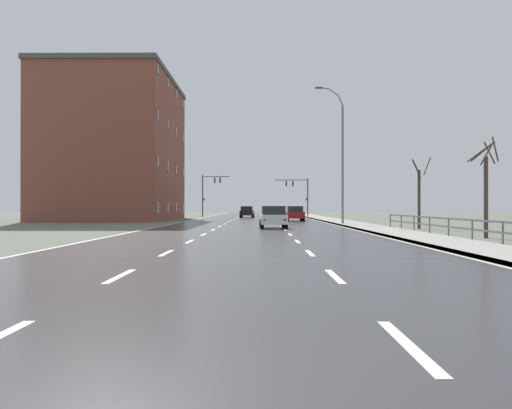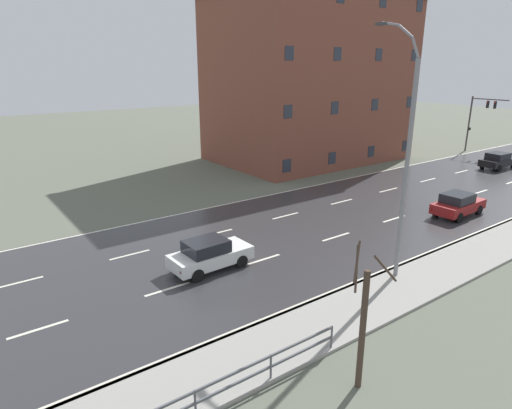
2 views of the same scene
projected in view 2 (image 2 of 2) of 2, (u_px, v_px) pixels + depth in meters
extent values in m
cube|color=#5B6051|center=(392.00, 204.00, 32.47)|extent=(160.00, 160.00, 0.12)
cube|color=#303033|center=(478.00, 179.00, 39.16)|extent=(14.00, 120.00, 0.02)
cube|color=beige|center=(18.00, 283.00, 20.58)|extent=(0.16, 2.20, 0.01)
cube|color=beige|center=(130.00, 255.00, 23.61)|extent=(0.16, 2.20, 0.01)
cube|color=beige|center=(217.00, 233.00, 26.63)|extent=(0.16, 2.20, 0.01)
cube|color=beige|center=(286.00, 216.00, 29.65)|extent=(0.16, 2.20, 0.01)
cube|color=beige|center=(342.00, 202.00, 32.67)|extent=(0.16, 2.20, 0.01)
cube|color=beige|center=(389.00, 190.00, 35.69)|extent=(0.16, 2.20, 0.01)
cube|color=beige|center=(428.00, 180.00, 38.72)|extent=(0.16, 2.20, 0.01)
cube|color=beige|center=(462.00, 172.00, 41.74)|extent=(0.16, 2.20, 0.01)
cube|color=beige|center=(491.00, 164.00, 44.76)|extent=(0.16, 2.20, 0.01)
cube|color=beige|center=(38.00, 329.00, 16.99)|extent=(0.16, 2.20, 0.01)
cube|color=beige|center=(168.00, 289.00, 20.01)|extent=(0.16, 2.20, 0.01)
cube|color=beige|center=(263.00, 260.00, 23.03)|extent=(0.16, 2.20, 0.01)
cube|color=beige|center=(336.00, 237.00, 26.05)|extent=(0.16, 2.20, 0.01)
cube|color=beige|center=(394.00, 219.00, 29.08)|extent=(0.16, 2.20, 0.01)
cube|color=beige|center=(441.00, 204.00, 32.10)|extent=(0.16, 2.20, 0.01)
cube|color=beige|center=(480.00, 192.00, 35.12)|extent=(0.16, 2.20, 0.01)
cube|color=beige|center=(412.00, 165.00, 44.43)|extent=(0.16, 120.00, 0.01)
cylinder|color=#515459|center=(195.00, 405.00, 12.59)|extent=(0.07, 0.07, 1.00)
cylinder|color=#515459|center=(271.00, 368.00, 14.12)|extent=(0.07, 0.07, 1.00)
cylinder|color=#515459|center=(331.00, 338.00, 15.64)|extent=(0.07, 0.07, 1.00)
cylinder|color=slate|center=(406.00, 176.00, 19.69)|extent=(0.20, 0.20, 9.99)
cylinder|color=slate|center=(415.00, 48.00, 18.19)|extent=(0.48, 0.11, 0.86)
cylinder|color=slate|center=(406.00, 31.00, 18.42)|extent=(0.80, 0.11, 0.61)
cylinder|color=slate|center=(390.00, 24.00, 18.94)|extent=(0.91, 0.11, 0.26)
cube|color=#333335|center=(382.00, 24.00, 19.28)|extent=(0.56, 0.24, 0.12)
cylinder|color=#38383A|center=(469.00, 124.00, 50.85)|extent=(0.18, 0.18, 6.27)
cylinder|color=#38383A|center=(490.00, 99.00, 48.41)|extent=(4.05, 0.12, 0.12)
cube|color=black|center=(488.00, 104.00, 48.74)|extent=(0.20, 0.28, 0.80)
sphere|color=red|center=(487.00, 102.00, 48.57)|extent=(0.14, 0.14, 0.14)
sphere|color=#2D2D2D|center=(487.00, 104.00, 48.65)|extent=(0.14, 0.14, 0.14)
sphere|color=#2D2D2D|center=(487.00, 107.00, 48.73)|extent=(0.14, 0.14, 0.14)
cube|color=black|center=(495.00, 105.00, 48.11)|extent=(0.20, 0.28, 0.80)
sphere|color=red|center=(495.00, 103.00, 47.95)|extent=(0.14, 0.14, 0.14)
sphere|color=#2D2D2D|center=(494.00, 105.00, 48.03)|extent=(0.14, 0.14, 0.14)
sphere|color=#2D2D2D|center=(494.00, 107.00, 48.11)|extent=(0.14, 0.14, 0.14)
cube|color=black|center=(470.00, 129.00, 50.82)|extent=(0.18, 0.12, 0.32)
cube|color=maroon|center=(458.00, 206.00, 29.62)|extent=(1.87, 4.14, 0.64)
cube|color=black|center=(457.00, 198.00, 29.29)|extent=(1.61, 2.04, 0.60)
cube|color=slate|center=(465.00, 196.00, 29.85)|extent=(1.41, 0.12, 0.51)
cylinder|color=black|center=(479.00, 210.00, 29.85)|extent=(0.24, 0.67, 0.66)
cylinder|color=black|center=(456.00, 204.00, 31.07)|extent=(0.24, 0.67, 0.66)
cylinder|color=black|center=(459.00, 218.00, 28.37)|extent=(0.24, 0.67, 0.66)
cylinder|color=black|center=(436.00, 211.00, 29.60)|extent=(0.24, 0.67, 0.66)
cube|color=red|center=(432.00, 209.00, 28.95)|extent=(0.16, 0.04, 0.14)
cube|color=red|center=(451.00, 215.00, 27.95)|extent=(0.16, 0.04, 0.14)
cube|color=black|center=(498.00, 162.00, 42.92)|extent=(1.94, 4.17, 0.64)
cube|color=black|center=(498.00, 156.00, 42.60)|extent=(1.65, 2.07, 0.60)
cube|color=slate|center=(503.00, 155.00, 43.10)|extent=(1.41, 0.14, 0.51)
cylinder|color=black|center=(497.00, 162.00, 44.33)|extent=(0.25, 0.67, 0.66)
cylinder|color=black|center=(499.00, 168.00, 41.71)|extent=(0.25, 0.67, 0.66)
cylinder|color=black|center=(482.00, 165.00, 42.99)|extent=(0.25, 0.67, 0.66)
cube|color=red|center=(480.00, 163.00, 42.38)|extent=(0.16, 0.05, 0.14)
cube|color=red|center=(493.00, 166.00, 41.33)|extent=(0.16, 0.05, 0.14)
cube|color=silver|center=(211.00, 257.00, 21.88)|extent=(1.88, 4.15, 0.64)
cube|color=black|center=(206.00, 246.00, 21.54)|extent=(1.62, 2.05, 0.60)
cube|color=slate|center=(222.00, 242.00, 22.10)|extent=(1.41, 0.12, 0.51)
cylinder|color=black|center=(241.00, 261.00, 22.11)|extent=(0.24, 0.67, 0.66)
cylinder|color=black|center=(223.00, 251.00, 23.33)|extent=(0.24, 0.67, 0.66)
cylinder|color=black|center=(197.00, 276.00, 20.63)|extent=(0.24, 0.67, 0.66)
cylinder|color=black|center=(181.00, 264.00, 21.85)|extent=(0.24, 0.67, 0.66)
cube|color=red|center=(168.00, 263.00, 21.20)|extent=(0.16, 0.04, 0.14)
cube|color=red|center=(181.00, 273.00, 20.20)|extent=(0.16, 0.04, 0.14)
cube|color=brown|center=(309.00, 83.00, 45.54)|extent=(12.94, 18.80, 15.74)
cube|color=#282D38|center=(287.00, 166.00, 37.92)|extent=(0.04, 0.90, 1.10)
cube|color=#282D38|center=(332.00, 158.00, 40.98)|extent=(0.04, 0.90, 1.10)
cube|color=#282D38|center=(371.00, 151.00, 44.04)|extent=(0.04, 0.90, 1.10)
cube|color=#282D38|center=(405.00, 146.00, 47.10)|extent=(0.04, 0.90, 1.10)
cube|color=#282D38|center=(288.00, 112.00, 36.53)|extent=(0.04, 0.90, 1.10)
cube|color=#282D38|center=(335.00, 108.00, 39.58)|extent=(0.04, 0.90, 1.10)
cube|color=#282D38|center=(375.00, 105.00, 42.64)|extent=(0.04, 0.90, 1.10)
cube|color=#282D38|center=(410.00, 102.00, 45.70)|extent=(0.04, 0.90, 1.10)
cube|color=#282D38|center=(289.00, 53.00, 35.13)|extent=(0.04, 0.90, 1.10)
cube|color=#282D38|center=(338.00, 54.00, 38.19)|extent=(0.04, 0.90, 1.10)
cube|color=#282D38|center=(379.00, 55.00, 41.25)|extent=(0.04, 0.90, 1.10)
cube|color=#282D38|center=(414.00, 55.00, 44.31)|extent=(0.04, 0.90, 1.10)
cube|color=#282D38|center=(383.00, 1.00, 39.85)|extent=(0.04, 0.90, 1.10)
cube|color=#282D38|center=(420.00, 6.00, 42.91)|extent=(0.04, 0.90, 1.10)
cylinder|color=#423328|center=(362.00, 331.00, 13.42)|extent=(0.20, 0.20, 4.05)
cylinder|color=#423328|center=(357.00, 269.00, 12.85)|extent=(0.49, 0.53, 1.29)
cylinder|color=#423328|center=(357.00, 262.00, 12.83)|extent=(0.42, 0.59, 1.13)
cylinder|color=#423328|center=(386.00, 269.00, 12.31)|extent=(0.16, 1.20, 1.17)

